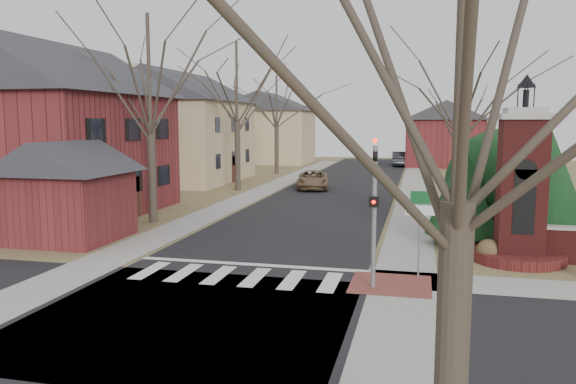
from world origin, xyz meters
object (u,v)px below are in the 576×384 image
(distant_car, at_px, (400,159))
(traffic_signal_pole, at_px, (374,201))
(sign_post, at_px, (420,217))
(brick_gate_monument, at_px, (521,200))
(pickup_truck, at_px, (313,180))

(distant_car, bearing_deg, traffic_signal_pole, 86.65)
(sign_post, relative_size, brick_gate_monument, 0.42)
(traffic_signal_pole, relative_size, pickup_truck, 0.94)
(brick_gate_monument, relative_size, pickup_truck, 1.36)
(sign_post, xyz_separation_m, distant_car, (-2.19, 44.43, -1.16))
(traffic_signal_pole, bearing_deg, pickup_truck, 104.95)
(traffic_signal_pole, height_order, sign_post, traffic_signal_pole)
(sign_post, bearing_deg, pickup_truck, 108.92)
(brick_gate_monument, height_order, pickup_truck, brick_gate_monument)
(sign_post, xyz_separation_m, pickup_truck, (-7.55, 22.03, -1.29))
(traffic_signal_pole, bearing_deg, distant_car, 91.12)
(traffic_signal_pole, relative_size, sign_post, 1.64)
(pickup_truck, distance_m, distant_car, 23.03)
(distant_car, bearing_deg, brick_gate_monument, 93.22)
(traffic_signal_pole, relative_size, brick_gate_monument, 0.69)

